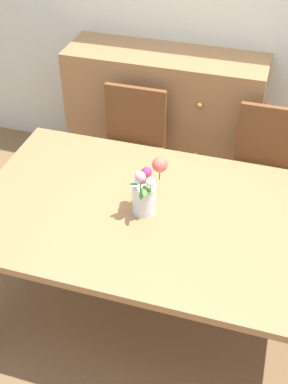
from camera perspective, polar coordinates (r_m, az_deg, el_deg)
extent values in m
plane|color=brown|center=(2.98, 1.74, -13.61)|extent=(12.00, 12.00, 0.00)
cube|color=#9E7047|center=(2.42, 2.08, -2.84)|extent=(1.89, 1.09, 0.04)
cylinder|color=#9E7047|center=(3.25, -10.75, 0.41)|extent=(0.07, 0.07, 0.73)
cube|color=brown|center=(3.31, -1.95, 3.92)|extent=(0.42, 0.42, 0.04)
cylinder|color=brown|center=(3.28, 0.15, -1.76)|extent=(0.04, 0.04, 0.44)
cylinder|color=brown|center=(3.37, -5.72, -0.59)|extent=(0.04, 0.04, 0.44)
cylinder|color=brown|center=(3.54, 1.81, 1.92)|extent=(0.04, 0.04, 0.44)
cylinder|color=brown|center=(3.63, -3.68, 2.91)|extent=(0.04, 0.04, 0.44)
cube|color=brown|center=(3.33, -0.99, 8.95)|extent=(0.42, 0.04, 0.42)
cube|color=brown|center=(3.19, 13.61, 1.11)|extent=(0.42, 0.42, 0.04)
cylinder|color=brown|center=(3.21, 15.81, -4.73)|extent=(0.04, 0.04, 0.44)
cylinder|color=brown|center=(3.20, 9.46, -3.56)|extent=(0.04, 0.04, 0.44)
cylinder|color=brown|center=(3.48, 16.25, -0.75)|extent=(0.04, 0.04, 0.44)
cylinder|color=brown|center=(3.48, 10.42, 0.33)|extent=(0.04, 0.04, 0.44)
cube|color=brown|center=(3.22, 14.59, 6.33)|extent=(0.42, 0.04, 0.42)
cube|color=#9E7047|center=(3.68, 2.34, 8.70)|extent=(1.40, 0.44, 1.00)
sphere|color=#B7933D|center=(3.42, -3.53, 11.54)|extent=(0.04, 0.04, 0.04)
sphere|color=#B7933D|center=(3.29, 6.53, 10.08)|extent=(0.04, 0.04, 0.04)
sphere|color=#B7933D|center=(3.63, -3.28, 5.94)|extent=(0.04, 0.04, 0.04)
sphere|color=#B7933D|center=(3.50, 6.06, 4.36)|extent=(0.04, 0.04, 0.04)
cylinder|color=silver|center=(2.36, 0.00, -0.71)|extent=(0.12, 0.12, 0.16)
sphere|color=#EA9EBC|center=(2.22, -0.42, 1.80)|extent=(0.05, 0.05, 0.05)
cylinder|color=#478438|center=(2.25, -0.41, 0.86)|extent=(0.01, 0.01, 0.09)
sphere|color=white|center=(2.23, 0.77, 1.17)|extent=(0.05, 0.05, 0.05)
cylinder|color=#478438|center=(2.25, 0.76, 0.48)|extent=(0.01, 0.01, 0.07)
sphere|color=white|center=(2.33, -0.40, 1.96)|extent=(0.05, 0.05, 0.05)
cylinder|color=#478438|center=(2.34, -0.40, 1.66)|extent=(0.01, 0.01, 0.03)
sphere|color=#E55B4C|center=(2.30, 1.87, 3.24)|extent=(0.07, 0.07, 0.07)
cylinder|color=#478438|center=(2.33, 1.84, 2.33)|extent=(0.01, 0.01, 0.09)
sphere|color=#E55B4C|center=(2.31, -0.07, 2.00)|extent=(0.06, 0.06, 0.06)
cylinder|color=#478438|center=(2.33, -0.07, 1.55)|extent=(0.01, 0.01, 0.05)
sphere|color=#D12D66|center=(2.30, 0.31, 2.35)|extent=(0.05, 0.05, 0.05)
cylinder|color=#478438|center=(2.32, 0.31, 1.69)|extent=(0.01, 0.01, 0.07)
ellipsoid|color=#478438|center=(2.25, -0.27, -0.18)|extent=(0.03, 0.07, 0.03)
ellipsoid|color=#478438|center=(2.23, 0.03, 0.15)|extent=(0.04, 0.07, 0.01)
ellipsoid|color=#478438|center=(2.28, 0.61, 0.24)|extent=(0.07, 0.07, 0.03)
ellipsoid|color=#478438|center=(2.27, -1.27, 0.95)|extent=(0.06, 0.07, 0.03)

